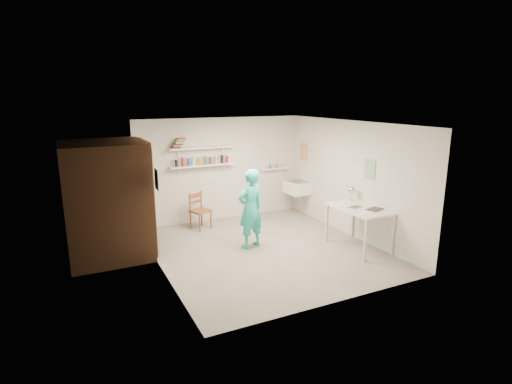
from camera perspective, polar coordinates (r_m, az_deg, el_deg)
name	(u,v)px	position (r m, az deg, el deg)	size (l,w,h in m)	color
floor	(265,250)	(7.78, 1.31, -8.24)	(4.00, 4.50, 0.02)	slate
ceiling	(266,123)	(7.24, 1.42, 9.85)	(4.00, 4.50, 0.02)	silver
wall_back	(221,169)	(9.43, -4.99, 3.27)	(4.00, 0.02, 2.40)	silver
wall_front	(342,222)	(5.58, 12.15, -4.27)	(4.00, 0.02, 2.40)	silver
wall_left	(157,201)	(6.75, -13.96, -1.24)	(0.02, 4.50, 2.40)	silver
wall_right	(351,179)	(8.51, 13.47, 1.81)	(0.02, 4.50, 2.40)	silver
doorway_recess	(146,198)	(7.80, -15.41, -0.86)	(0.02, 0.90, 2.00)	black
corridor_box	(106,200)	(7.70, -20.61, -1.06)	(1.40, 1.50, 2.10)	brown
door_lintel	(144,143)	(7.62, -15.75, 6.82)	(0.06, 1.05, 0.10)	brown
door_jamb_near	(153,204)	(7.33, -14.50, -1.72)	(0.06, 0.10, 2.00)	brown
door_jamb_far	(142,192)	(8.29, -15.94, -0.07)	(0.06, 0.10, 2.00)	brown
shelf_lower	(203,165)	(9.12, -7.64, 3.80)	(1.50, 0.22, 0.03)	white
shelf_upper	(202,148)	(9.06, -7.72, 6.29)	(1.50, 0.22, 0.03)	white
ledge_shelf	(273,169)	(9.93, 2.50, 3.36)	(0.70, 0.14, 0.03)	white
poster_left	(156,179)	(6.73, -14.04, 1.76)	(0.01, 0.28, 0.36)	#334C7F
poster_right_a	(304,152)	(9.87, 6.84, 5.74)	(0.01, 0.34, 0.42)	#995933
poster_right_b	(370,169)	(8.03, 15.95, 3.16)	(0.01, 0.30, 0.38)	#3F724C
belfast_sink	(297,187)	(9.81, 5.84, 0.67)	(0.48, 0.60, 0.30)	white
man	(250,209)	(7.66, -0.80, -2.39)	(0.56, 0.37, 1.55)	#25B9B0
wall_clock	(248,193)	(7.80, -1.08, -0.13)	(0.28, 0.28, 0.04)	#C8AD88
wooden_chair	(200,211)	(8.88, -7.94, -2.68)	(0.39, 0.37, 0.83)	brown
work_table	(358,228)	(7.94, 14.43, -5.02)	(0.73, 1.22, 0.81)	silver
desk_lamp	(352,190)	(8.25, 13.57, 0.26)	(0.15, 0.15, 0.15)	silver
spray_cans	(202,161)	(9.11, -7.66, 4.42)	(1.32, 0.06, 0.17)	black
book_stack	(179,143)	(8.90, -11.01, 6.86)	(0.32, 0.14, 0.22)	red
ledge_pots	(273,166)	(9.92, 2.51, 3.70)	(0.48, 0.07, 0.09)	silver
papers	(360,207)	(7.82, 14.61, -2.14)	(0.30, 0.22, 0.02)	silver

